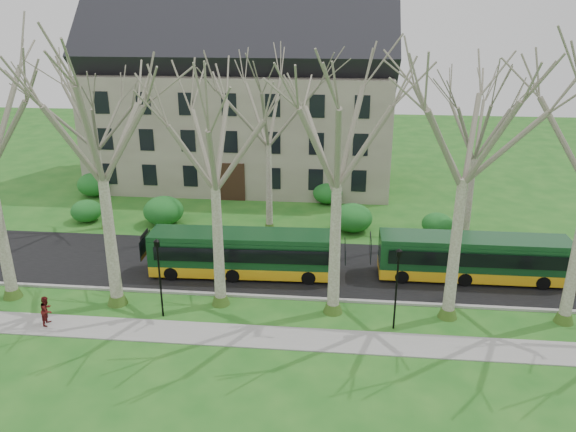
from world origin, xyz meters
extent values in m
plane|color=#1D601B|center=(0.00, 0.00, 0.00)|extent=(120.00, 120.00, 0.00)
cube|color=gray|center=(0.00, -2.50, 0.03)|extent=(70.00, 2.00, 0.06)
cube|color=black|center=(0.00, 5.50, 0.03)|extent=(80.00, 8.00, 0.06)
cube|color=#A5A39E|center=(0.00, 1.50, 0.07)|extent=(80.00, 0.25, 0.14)
cube|color=gray|center=(-6.00, 24.00, 5.00)|extent=(26.00, 12.00, 10.00)
cylinder|color=black|center=(-6.00, -1.00, 2.00)|extent=(0.10, 0.10, 4.00)
cube|color=black|center=(-6.00, -1.00, 4.15)|extent=(0.22, 0.22, 0.30)
cylinder|color=black|center=(6.00, -1.00, 2.00)|extent=(0.10, 0.10, 4.00)
cube|color=black|center=(6.00, -1.00, 4.15)|extent=(0.22, 0.22, 0.30)
ellipsoid|color=#175220|center=(-16.00, 12.00, 1.00)|extent=(2.60, 2.60, 2.00)
ellipsoid|color=#175220|center=(-10.00, 12.00, 1.00)|extent=(2.60, 2.60, 2.00)
ellipsoid|color=#175220|center=(4.00, 12.00, 1.00)|extent=(2.60, 2.60, 2.00)
ellipsoid|color=#175220|center=(10.00, 12.00, 1.00)|extent=(2.60, 2.60, 2.00)
ellipsoid|color=#175220|center=(-18.00, 18.00, 1.00)|extent=(2.60, 2.60, 2.00)
ellipsoid|color=#175220|center=(2.00, 18.00, 1.00)|extent=(2.60, 2.60, 2.00)
imported|color=#5B1415|center=(-11.56, -2.42, 0.84)|extent=(0.64, 0.79, 1.55)
camera|label=1|loc=(3.14, -26.06, 15.31)|focal=35.00mm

